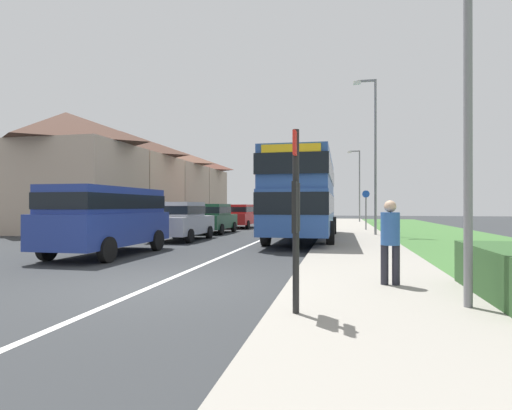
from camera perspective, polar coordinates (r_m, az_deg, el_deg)
ground_plane at (r=8.23m, az=-14.49°, el=-11.11°), size 120.00×120.00×0.00m
lane_marking_centre at (r=15.73m, az=-1.32°, el=-5.84°), size 0.14×60.00×0.01m
pavement_near_side at (r=13.33m, az=14.58°, el=-6.63°), size 3.20×68.00×0.12m
grass_verge_seaward at (r=14.19m, az=32.31°, el=-6.29°), size 6.00×68.00×0.08m
double_decker_bus at (r=18.33m, az=6.81°, el=1.65°), size 2.80×9.89×3.70m
parked_van_blue at (r=13.62m, az=-20.26°, el=-1.33°), size 2.11×4.96×2.15m
parked_car_silver at (r=18.60m, az=-10.54°, el=-2.04°), size 1.95×4.08×1.74m
parked_car_dark_green at (r=23.25m, az=-6.16°, el=-1.73°), size 1.96×4.21×1.68m
parked_car_red at (r=28.62m, az=-2.29°, el=-1.44°), size 1.93×4.39×1.67m
pedestrian_at_stop at (r=7.80m, az=18.48°, el=-4.48°), size 0.34×0.34×1.67m
bus_stop_sign at (r=5.46m, az=5.68°, el=-0.42°), size 0.09×0.52×2.60m
cycle_route_sign at (r=25.45m, az=15.31°, el=-0.45°), size 0.44×0.08×2.52m
street_lamp_mid at (r=21.30m, az=16.30°, el=7.87°), size 1.14×0.20×7.95m
street_lamp_far at (r=38.42m, az=14.29°, el=3.33°), size 1.14×0.20×6.70m
house_terrace_far_side at (r=33.69m, az=-16.11°, el=3.22°), size 7.69×23.68×7.08m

